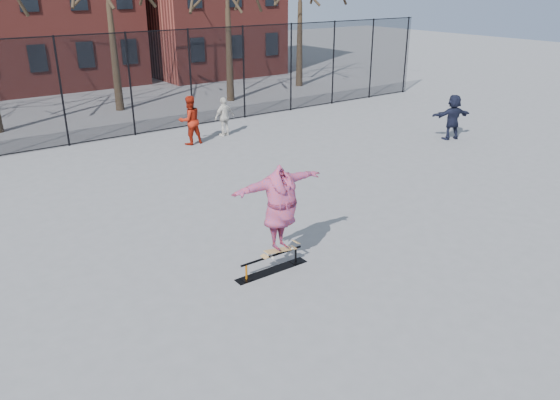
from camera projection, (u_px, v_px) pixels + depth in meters
ground at (319, 275)px, 11.46m from camera, size 100.00×100.00×0.00m
skate_rail at (272, 265)px, 11.57m from camera, size 1.73×0.26×0.38m
skateboard at (280, 250)px, 11.59m from camera, size 0.81×0.19×0.10m
skater at (281, 208)px, 11.23m from camera, size 2.29×0.74×1.84m
bystander_red at (190, 120)px, 20.37m from camera, size 0.92×0.73×1.83m
bystander_white at (224, 117)px, 21.52m from camera, size 0.94×0.50×1.54m
bystander_navy at (453, 117)px, 21.04m from camera, size 1.70×1.02×1.74m
fence at (99, 87)px, 20.47m from camera, size 34.03×0.07×4.00m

